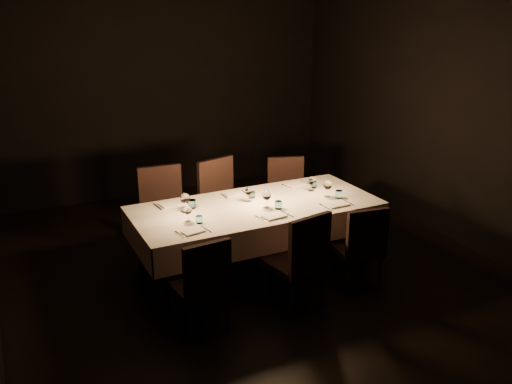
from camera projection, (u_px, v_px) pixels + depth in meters
name	position (u px, v px, depth m)	size (l,w,h in m)	color
room	(256.00, 134.00, 5.30)	(5.01, 6.01, 3.01)	black
dining_table	(256.00, 212.00, 5.57)	(2.52, 1.12, 0.76)	black
chair_near_left	(203.00, 281.00, 4.56)	(0.46, 0.46, 0.89)	black
place_setting_near_left	(192.00, 219.00, 5.01)	(0.31, 0.39, 0.16)	silver
chair_near_center	(301.00, 257.00, 4.92)	(0.54, 0.54, 0.96)	black
place_setting_near_center	(272.00, 204.00, 5.36)	(0.34, 0.41, 0.18)	silver
chair_near_right	(361.00, 244.00, 5.27)	(0.48, 0.48, 0.89)	black
place_setting_near_right	(333.00, 193.00, 5.66)	(0.34, 0.41, 0.19)	silver
chair_far_left	(164.00, 208.00, 6.03)	(0.52, 0.52, 1.01)	black
place_setting_far_left	(183.00, 202.00, 5.40)	(0.37, 0.42, 0.20)	silver
chair_far_center	(223.00, 200.00, 6.28)	(0.60, 0.60, 1.02)	black
place_setting_far_center	(245.00, 193.00, 5.69)	(0.29, 0.39, 0.16)	silver
chair_far_right	(287.00, 192.00, 6.65)	(0.57, 0.57, 0.94)	black
place_setting_far_right	(307.00, 183.00, 6.01)	(0.31, 0.39, 0.16)	silver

